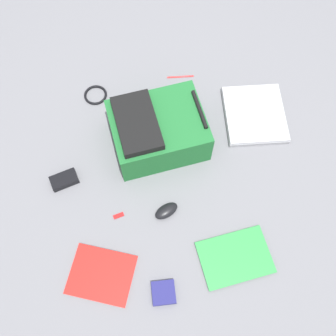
{
  "coord_description": "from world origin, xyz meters",
  "views": [
    {
      "loc": [
        0.64,
        -0.33,
        1.59
      ],
      "look_at": [
        -0.01,
        -0.04,
        0.02
      ],
      "focal_mm": 42.34,
      "sensor_mm": 36.0,
      "label": 1
    }
  ],
  "objects_px": {
    "backpack": "(157,130)",
    "earbud_pouch": "(164,293)",
    "laptop": "(255,115)",
    "book_comic": "(235,257)",
    "cable_coil": "(96,95)",
    "computer_mouse": "(166,211)",
    "pen_black": "(180,76)",
    "power_brick": "(64,180)",
    "book_blue": "(102,275)",
    "usb_stick": "(118,215)"
  },
  "relations": [
    {
      "from": "backpack",
      "to": "earbud_pouch",
      "type": "relative_size",
      "value": 4.85
    },
    {
      "from": "backpack",
      "to": "laptop",
      "type": "distance_m",
      "value": 0.48
    },
    {
      "from": "book_comic",
      "to": "cable_coil",
      "type": "distance_m",
      "value": 0.99
    },
    {
      "from": "earbud_pouch",
      "to": "laptop",
      "type": "bearing_deg",
      "value": 128.29
    },
    {
      "from": "book_comic",
      "to": "cable_coil",
      "type": "height_order",
      "value": "same"
    },
    {
      "from": "computer_mouse",
      "to": "pen_black",
      "type": "bearing_deg",
      "value": 140.57
    },
    {
      "from": "power_brick",
      "to": "book_blue",
      "type": "bearing_deg",
      "value": 1.3
    },
    {
      "from": "computer_mouse",
      "to": "power_brick",
      "type": "xyz_separation_m",
      "value": [
        -0.31,
        -0.35,
        -0.0
      ]
    },
    {
      "from": "laptop",
      "to": "pen_black",
      "type": "distance_m",
      "value": 0.41
    },
    {
      "from": "pen_black",
      "to": "usb_stick",
      "type": "relative_size",
      "value": 2.93
    },
    {
      "from": "cable_coil",
      "to": "power_brick",
      "type": "relative_size",
      "value": 0.97
    },
    {
      "from": "backpack",
      "to": "earbud_pouch",
      "type": "distance_m",
      "value": 0.67
    },
    {
      "from": "power_brick",
      "to": "backpack",
      "type": "bearing_deg",
      "value": 92.68
    },
    {
      "from": "cable_coil",
      "to": "earbud_pouch",
      "type": "distance_m",
      "value": 0.97
    },
    {
      "from": "book_comic",
      "to": "cable_coil",
      "type": "xyz_separation_m",
      "value": [
        -0.96,
        -0.25,
        -0.0
      ]
    },
    {
      "from": "book_blue",
      "to": "pen_black",
      "type": "bearing_deg",
      "value": 137.6
    },
    {
      "from": "backpack",
      "to": "book_blue",
      "type": "relative_size",
      "value": 1.38
    },
    {
      "from": "computer_mouse",
      "to": "power_brick",
      "type": "height_order",
      "value": "computer_mouse"
    },
    {
      "from": "power_brick",
      "to": "usb_stick",
      "type": "height_order",
      "value": "power_brick"
    },
    {
      "from": "power_brick",
      "to": "pen_black",
      "type": "xyz_separation_m",
      "value": [
        -0.3,
        0.69,
        -0.01
      ]
    },
    {
      "from": "cable_coil",
      "to": "pen_black",
      "type": "relative_size",
      "value": 0.85
    },
    {
      "from": "power_brick",
      "to": "earbud_pouch",
      "type": "relative_size",
      "value": 1.27
    },
    {
      "from": "usb_stick",
      "to": "power_brick",
      "type": "bearing_deg",
      "value": -146.87
    },
    {
      "from": "earbud_pouch",
      "to": "backpack",
      "type": "bearing_deg",
      "value": 158.74
    },
    {
      "from": "backpack",
      "to": "laptop",
      "type": "bearing_deg",
      "value": 82.07
    },
    {
      "from": "backpack",
      "to": "earbud_pouch",
      "type": "height_order",
      "value": "backpack"
    },
    {
      "from": "backpack",
      "to": "book_comic",
      "type": "relative_size",
      "value": 1.42
    },
    {
      "from": "laptop",
      "to": "book_comic",
      "type": "relative_size",
      "value": 1.26
    },
    {
      "from": "book_blue",
      "to": "book_comic",
      "type": "xyz_separation_m",
      "value": [
        0.15,
        0.51,
        -0.01
      ]
    },
    {
      "from": "book_comic",
      "to": "earbud_pouch",
      "type": "bearing_deg",
      "value": -88.3
    },
    {
      "from": "cable_coil",
      "to": "power_brick",
      "type": "distance_m",
      "value": 0.46
    },
    {
      "from": "book_comic",
      "to": "computer_mouse",
      "type": "xyz_separation_m",
      "value": [
        -0.29,
        -0.17,
        0.01
      ]
    },
    {
      "from": "backpack",
      "to": "book_blue",
      "type": "distance_m",
      "value": 0.64
    },
    {
      "from": "earbud_pouch",
      "to": "pen_black",
      "type": "bearing_deg",
      "value": 151.75
    },
    {
      "from": "cable_coil",
      "to": "usb_stick",
      "type": "xyz_separation_m",
      "value": [
        0.61,
        -0.11,
        -0.0
      ]
    },
    {
      "from": "laptop",
      "to": "cable_coil",
      "type": "relative_size",
      "value": 3.5
    },
    {
      "from": "cable_coil",
      "to": "usb_stick",
      "type": "height_order",
      "value": "cable_coil"
    },
    {
      "from": "laptop",
      "to": "power_brick",
      "type": "relative_size",
      "value": 3.39
    },
    {
      "from": "backpack",
      "to": "laptop",
      "type": "relative_size",
      "value": 1.13
    },
    {
      "from": "laptop",
      "to": "book_blue",
      "type": "height_order",
      "value": "laptop"
    },
    {
      "from": "power_brick",
      "to": "usb_stick",
      "type": "distance_m",
      "value": 0.29
    },
    {
      "from": "usb_stick",
      "to": "computer_mouse",
      "type": "bearing_deg",
      "value": 70.63
    },
    {
      "from": "laptop",
      "to": "computer_mouse",
      "type": "relative_size",
      "value": 3.71
    },
    {
      "from": "power_brick",
      "to": "earbud_pouch",
      "type": "bearing_deg",
      "value": 18.77
    },
    {
      "from": "book_blue",
      "to": "earbud_pouch",
      "type": "bearing_deg",
      "value": 50.71
    },
    {
      "from": "earbud_pouch",
      "to": "book_comic",
      "type": "bearing_deg",
      "value": 91.7
    },
    {
      "from": "cable_coil",
      "to": "power_brick",
      "type": "xyz_separation_m",
      "value": [
        0.37,
        -0.27,
        0.01
      ]
    },
    {
      "from": "backpack",
      "to": "cable_coil",
      "type": "xyz_separation_m",
      "value": [
        -0.35,
        -0.18,
        -0.09
      ]
    },
    {
      "from": "power_brick",
      "to": "pen_black",
      "type": "distance_m",
      "value": 0.76
    },
    {
      "from": "book_comic",
      "to": "cable_coil",
      "type": "relative_size",
      "value": 2.77
    }
  ]
}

